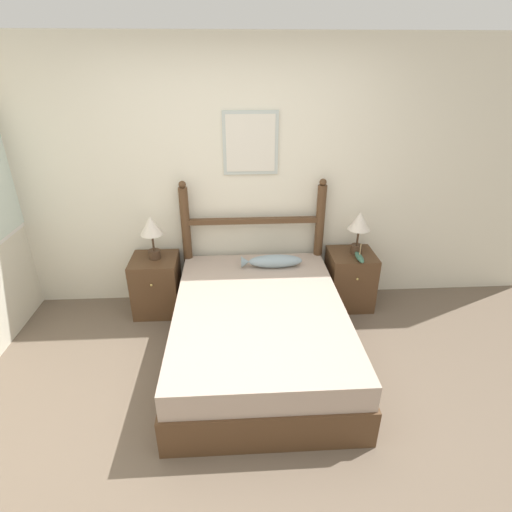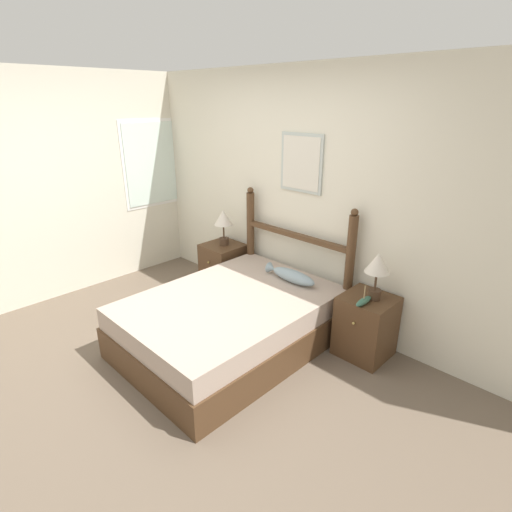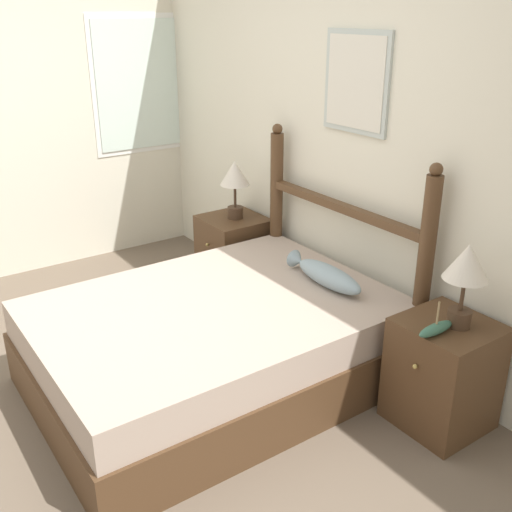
{
  "view_description": "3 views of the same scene",
  "coord_description": "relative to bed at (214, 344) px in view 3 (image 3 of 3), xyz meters",
  "views": [
    {
      "loc": [
        -0.03,
        -2.07,
        2.32
      ],
      "look_at": [
        0.15,
        1.03,
        0.79
      ],
      "focal_mm": 28.0,
      "sensor_mm": 36.0,
      "label": 1
    },
    {
      "loc": [
        2.63,
        -1.5,
        2.23
      ],
      "look_at": [
        0.08,
        1.1,
        0.79
      ],
      "focal_mm": 28.0,
      "sensor_mm": 36.0,
      "label": 2
    },
    {
      "loc": [
        2.72,
        -0.83,
        2.03
      ],
      "look_at": [
        0.14,
        0.98,
        0.72
      ],
      "focal_mm": 42.0,
      "sensor_mm": 36.0,
      "label": 3
    }
  ],
  "objects": [
    {
      "name": "ground_plane",
      "position": [
        -0.16,
        -0.68,
        -0.25
      ],
      "size": [
        16.0,
        16.0,
        0.0
      ],
      "primitive_type": "plane",
      "color": "brown"
    },
    {
      "name": "wall_back",
      "position": [
        -0.16,
        1.05,
        1.03
      ],
      "size": [
        6.4,
        0.08,
        2.55
      ],
      "color": "beige",
      "rests_on": "ground_plane"
    },
    {
      "name": "bed",
      "position": [
        0.0,
        0.0,
        0.0
      ],
      "size": [
        1.43,
        1.96,
        0.51
      ],
      "color": "#4C331E",
      "rests_on": "ground_plane"
    },
    {
      "name": "headboard",
      "position": [
        0.0,
        0.94,
        0.43
      ],
      "size": [
        1.43,
        0.09,
        1.31
      ],
      "color": "#4C331E",
      "rests_on": "ground_plane"
    },
    {
      "name": "nightstand_left",
      "position": [
        -0.98,
        0.77,
        0.04
      ],
      "size": [
        0.45,
        0.46,
        0.58
      ],
      "color": "#4C331E",
      "rests_on": "ground_plane"
    },
    {
      "name": "nightstand_right",
      "position": [
        0.98,
        0.77,
        0.04
      ],
      "size": [
        0.45,
        0.46,
        0.58
      ],
      "color": "#4C331E",
      "rests_on": "ground_plane"
    },
    {
      "name": "table_lamp_left",
      "position": [
        -0.97,
        0.78,
        0.64
      ],
      "size": [
        0.22,
        0.22,
        0.43
      ],
      "color": "#422D1E",
      "rests_on": "nightstand_left"
    },
    {
      "name": "table_lamp_right",
      "position": [
        1.02,
        0.79,
        0.64
      ],
      "size": [
        0.22,
        0.22,
        0.43
      ],
      "color": "#422D1E",
      "rests_on": "nightstand_right"
    },
    {
      "name": "model_boat",
      "position": [
        1.01,
        0.63,
        0.36
      ],
      "size": [
        0.06,
        0.23,
        0.17
      ],
      "color": "#386651",
      "rests_on": "nightstand_right"
    },
    {
      "name": "fish_pillow",
      "position": [
        0.17,
        0.67,
        0.32
      ],
      "size": [
        0.59,
        0.15,
        0.12
      ],
      "color": "#8499A3",
      "rests_on": "bed"
    }
  ]
}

